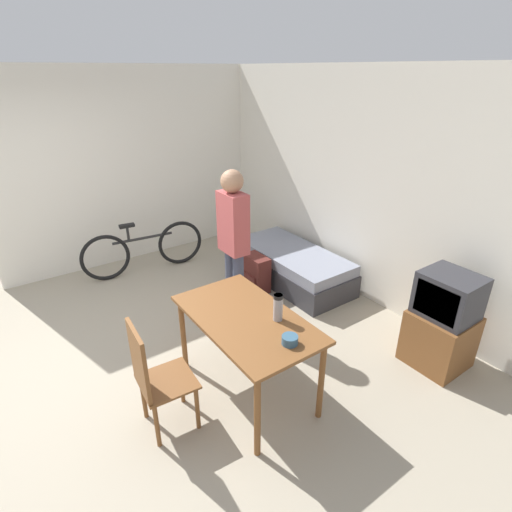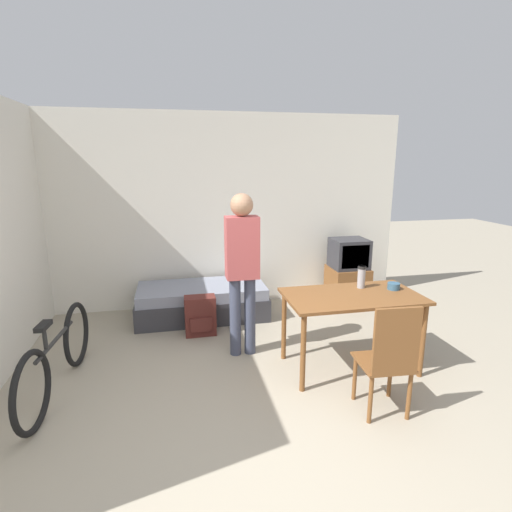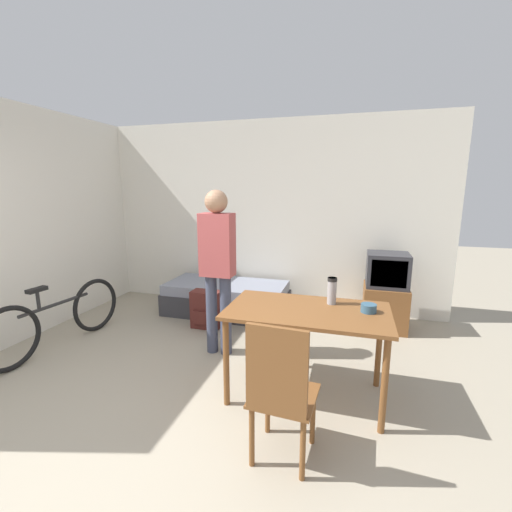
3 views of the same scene
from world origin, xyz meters
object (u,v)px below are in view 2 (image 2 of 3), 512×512
at_px(person_standing, 242,263).
at_px(backpack, 200,316).
at_px(dining_table, 352,304).
at_px(daybed, 202,301).
at_px(wooden_chair, 389,356).
at_px(bicycle, 57,358).
at_px(tv, 348,274).
at_px(mate_bowl, 394,286).
at_px(thermos_flask, 361,276).

relative_size(person_standing, backpack, 3.63).
bearing_deg(dining_table, daybed, 129.20).
bearing_deg(wooden_chair, bicycle, 160.89).
height_order(tv, bicycle, tv).
xyz_separation_m(mate_bowl, backpack, (-1.90, 1.04, -0.57)).
xyz_separation_m(dining_table, backpack, (-1.42, 1.11, -0.45)).
distance_m(wooden_chair, backpack, 2.38).
bearing_deg(wooden_chair, thermos_flask, 76.96).
bearing_deg(thermos_flask, dining_table, -133.38).
bearing_deg(backpack, tv, 15.83).
relative_size(tv, dining_table, 0.73).
bearing_deg(dining_table, thermos_flask, 46.62).
height_order(tv, wooden_chair, wooden_chair).
bearing_deg(bicycle, wooden_chair, -19.11).
height_order(thermos_flask, mate_bowl, thermos_flask).
bearing_deg(wooden_chair, dining_table, 86.32).
height_order(dining_table, backpack, dining_table).
distance_m(tv, backpack, 2.28).
bearing_deg(person_standing, thermos_flask, -15.49).
bearing_deg(thermos_flask, person_standing, 164.51).
xyz_separation_m(dining_table, person_standing, (-1.01, 0.52, 0.34)).
distance_m(thermos_flask, backpack, 1.96).
height_order(tv, thermos_flask, thermos_flask).
xyz_separation_m(bicycle, mate_bowl, (3.25, -0.06, 0.47)).
bearing_deg(mate_bowl, bicycle, 178.95).
bearing_deg(tv, dining_table, -113.80).
xyz_separation_m(wooden_chair, person_standing, (-0.95, 1.33, 0.49)).
xyz_separation_m(person_standing, thermos_flask, (1.19, -0.33, -0.12)).
height_order(tv, mate_bowl, tv).
distance_m(tv, person_standing, 2.21).
bearing_deg(tv, wooden_chair, -107.77).
bearing_deg(person_standing, bicycle, -167.48).
distance_m(daybed, person_standing, 1.44).
distance_m(dining_table, person_standing, 1.18).
relative_size(bicycle, person_standing, 0.98).
relative_size(daybed, person_standing, 0.99).
bearing_deg(bicycle, backpack, 35.98).
distance_m(tv, mate_bowl, 1.72).
height_order(thermos_flask, backpack, thermos_flask).
bearing_deg(daybed, thermos_flask, -43.78).
xyz_separation_m(daybed, thermos_flask, (1.54, -1.47, 0.69)).
distance_m(dining_table, wooden_chair, 0.83).
relative_size(tv, wooden_chair, 0.98).
relative_size(tv, person_standing, 0.56).
relative_size(wooden_chair, backpack, 2.05).
height_order(tv, dining_table, tv).
bearing_deg(wooden_chair, daybed, 117.78).
relative_size(daybed, tv, 1.77).
distance_m(person_standing, mate_bowl, 1.57).
xyz_separation_m(wooden_chair, backpack, (-1.37, 1.92, -0.30)).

